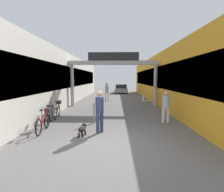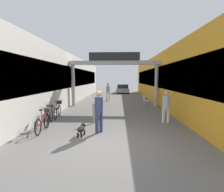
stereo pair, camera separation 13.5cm
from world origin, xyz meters
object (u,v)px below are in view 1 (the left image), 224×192
pedestrian_with_dog (100,109)px  pedestrian_carrying_crate (107,91)px  bicycle_blue_second (49,115)px  bicycle_red_nearest (44,121)px  dog_on_leash (83,129)px  bicycle_black_third (57,110)px  pedestrian_companion (166,105)px  bollard_post_metal (94,113)px  cafe_chair_aluminium_nearer (144,100)px  parked_car_silver (121,89)px

pedestrian_with_dog → pedestrian_carrying_crate: 10.12m
pedestrian_carrying_crate → bicycle_blue_second: 9.16m
bicycle_red_nearest → pedestrian_carrying_crate: bearing=77.9°
dog_on_leash → bicycle_black_third: bearing=123.0°
pedestrian_carrying_crate → dog_on_leash: size_ratio=2.81×
pedestrian_companion → bollard_post_metal: 3.69m
pedestrian_companion → cafe_chair_aluminium_nearer: 5.15m
pedestrian_with_dog → bollard_post_metal: size_ratio=1.70×
bicycle_red_nearest → bicycle_black_third: size_ratio=1.00×
pedestrian_companion → pedestrian_carrying_crate: bearing=112.7°
pedestrian_companion → bollard_post_metal: bearing=-175.9°
pedestrian_with_dog → parked_car_silver: size_ratio=0.43×
bicycle_blue_second → bollard_post_metal: size_ratio=1.63×
parked_car_silver → pedestrian_carrying_crate: bearing=-99.5°
bicycle_black_third → cafe_chair_aluminium_nearer: bicycle_black_third is taller
bicycle_black_third → parked_car_silver: (4.07, 16.99, 0.21)m
parked_car_silver → bicycle_blue_second: bearing=-102.2°
bicycle_blue_second → cafe_chair_aluminium_nearer: (5.57, 5.61, 0.10)m
pedestrian_companion → bicycle_red_nearest: 5.88m
bicycle_red_nearest → bollard_post_metal: bearing=34.8°
pedestrian_companion → bicycle_blue_second: pedestrian_companion is taller
pedestrian_companion → bollard_post_metal: size_ratio=1.57×
pedestrian_companion → parked_car_silver: bearing=95.9°
pedestrian_carrying_crate → cafe_chair_aluminium_nearer: bearing=-45.0°
bicycle_blue_second → bollard_post_metal: bollard_post_metal is taller
cafe_chair_aluminium_nearer → parked_car_silver: (-1.59, 12.87, 0.10)m
pedestrian_with_dog → cafe_chair_aluminium_nearer: (2.94, 6.90, -0.47)m
pedestrian_with_dog → bicycle_red_nearest: (-2.41, 0.14, -0.57)m
pedestrian_with_dog → bicycle_red_nearest: 2.48m
bicycle_red_nearest → bicycle_blue_second: 1.17m
cafe_chair_aluminium_nearer → dog_on_leash: bearing=-116.0°
pedestrian_companion → bicycle_blue_second: size_ratio=0.96×
cafe_chair_aluminium_nearer → bollard_post_metal: bearing=-122.1°
pedestrian_companion → bicycle_red_nearest: size_ratio=0.96×
dog_on_leash → bicycle_red_nearest: 1.87m
dog_on_leash → bicycle_black_third: 3.83m
bicycle_black_third → bicycle_blue_second: bearing=-86.4°
pedestrian_companion → bicycle_black_third: (-5.94, 1.00, -0.48)m
pedestrian_companion → pedestrian_carrying_crate: size_ratio=0.89×
cafe_chair_aluminium_nearer → bicycle_black_third: bearing=-143.9°
pedestrian_companion → parked_car_silver: pedestrian_companion is taller
dog_on_leash → bicycle_blue_second: (-1.99, 1.73, 0.15)m
pedestrian_with_dog → bicycle_black_third: size_ratio=1.04×
pedestrian_companion → parked_car_silver: (-1.87, 17.99, -0.27)m
pedestrian_with_dog → dog_on_leash: pedestrian_with_dog is taller
pedestrian_with_dog → pedestrian_carrying_crate: size_ratio=0.97×
pedestrian_with_dog → pedestrian_companion: bearing=28.8°
bicycle_black_third → cafe_chair_aluminium_nearer: size_ratio=1.89×
dog_on_leash → parked_car_silver: (1.99, 20.21, 0.36)m
bicycle_black_third → dog_on_leash: bearing=-57.0°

